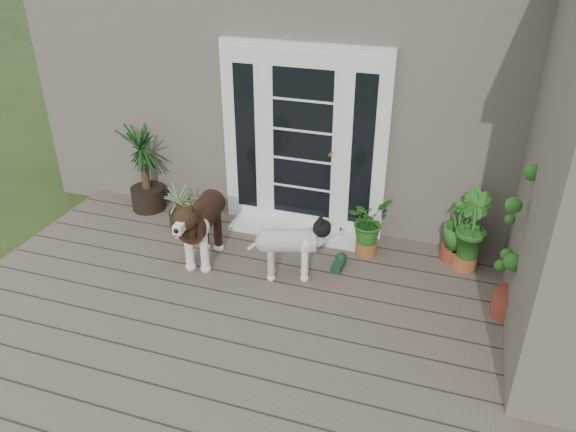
% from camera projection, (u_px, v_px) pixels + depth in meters
% --- Properties ---
extents(deck, '(6.20, 4.60, 0.12)m').
position_uv_depth(deck, '(251.00, 352.00, 4.90)').
color(deck, '#6B5B4C').
rests_on(deck, ground).
extents(house_main, '(7.40, 4.00, 3.10)m').
position_uv_depth(house_main, '(361.00, 68.00, 7.72)').
color(house_main, '#665E54').
rests_on(house_main, ground).
extents(door_unit, '(1.90, 0.14, 2.15)m').
position_uv_depth(door_unit, '(303.00, 141.00, 6.24)').
color(door_unit, white).
rests_on(door_unit, deck).
extents(door_step, '(1.60, 0.40, 0.05)m').
position_uv_depth(door_step, '(297.00, 231.00, 6.58)').
color(door_step, white).
rests_on(door_step, deck).
extents(brindle_dog, '(0.49, 0.98, 0.79)m').
position_uv_depth(brindle_dog, '(203.00, 228.00, 5.90)').
color(brindle_dog, '#321C12').
rests_on(brindle_dog, deck).
extents(white_dog, '(0.81, 0.53, 0.62)m').
position_uv_depth(white_dog, '(289.00, 251.00, 5.66)').
color(white_dog, white).
rests_on(white_dog, deck).
extents(spider_plant, '(0.79, 0.79, 0.64)m').
position_uv_depth(spider_plant, '(184.00, 205.00, 6.52)').
color(spider_plant, '#85AA68').
rests_on(spider_plant, deck).
extents(yucca, '(0.86, 0.86, 1.14)m').
position_uv_depth(yucca, '(144.00, 167.00, 6.86)').
color(yucca, black).
rests_on(yucca, deck).
extents(herb_a, '(0.62, 0.62, 0.59)m').
position_uv_depth(herb_a, '(368.00, 230.00, 6.06)').
color(herb_a, '#1E601B').
rests_on(herb_a, deck).
extents(herb_b, '(0.57, 0.57, 0.65)m').
position_uv_depth(herb_b, '(468.00, 241.00, 5.80)').
color(herb_b, '#1E5418').
rests_on(herb_b, deck).
extents(herb_c, '(0.49, 0.49, 0.62)m').
position_uv_depth(herb_c, '(458.00, 234.00, 5.95)').
color(herb_c, '#185618').
rests_on(herb_c, deck).
extents(sapling, '(0.65, 0.65, 1.76)m').
position_uv_depth(sapling, '(527.00, 234.00, 4.83)').
color(sapling, '#1D4F16').
rests_on(sapling, deck).
extents(clog_left, '(0.15, 0.32, 0.09)m').
position_uv_depth(clog_left, '(339.00, 263.00, 5.93)').
color(clog_left, '#15351F').
rests_on(clog_left, deck).
extents(clog_right, '(0.17, 0.34, 0.10)m').
position_uv_depth(clog_right, '(318.00, 238.00, 6.39)').
color(clog_right, black).
rests_on(clog_right, deck).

